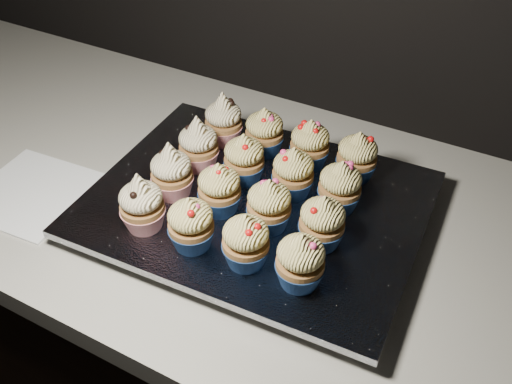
% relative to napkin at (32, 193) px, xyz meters
% --- Properties ---
extents(worktop, '(2.44, 0.64, 0.04)m').
position_rel_napkin_xyz_m(worktop, '(0.40, 0.15, -0.02)').
color(worktop, beige).
rests_on(worktop, cabinet).
extents(napkin, '(0.19, 0.19, 0.00)m').
position_rel_napkin_xyz_m(napkin, '(0.00, 0.00, 0.00)').
color(napkin, white).
rests_on(napkin, worktop).
extents(baking_tray, '(0.46, 0.36, 0.02)m').
position_rel_napkin_xyz_m(baking_tray, '(0.34, 0.12, 0.01)').
color(baking_tray, black).
rests_on(baking_tray, worktop).
extents(foil_lining, '(0.50, 0.40, 0.01)m').
position_rel_napkin_xyz_m(foil_lining, '(0.34, 0.12, 0.03)').
color(foil_lining, silver).
rests_on(foil_lining, baking_tray).
extents(cupcake_0, '(0.06, 0.06, 0.10)m').
position_rel_napkin_xyz_m(cupcake_0, '(0.23, 0.00, 0.07)').
color(cupcake_0, red).
rests_on(cupcake_0, foil_lining).
extents(cupcake_1, '(0.06, 0.06, 0.08)m').
position_rel_napkin_xyz_m(cupcake_1, '(0.31, 0.00, 0.07)').
color(cupcake_1, navy).
rests_on(cupcake_1, foil_lining).
extents(cupcake_2, '(0.06, 0.06, 0.08)m').
position_rel_napkin_xyz_m(cupcake_2, '(0.39, 0.01, 0.07)').
color(cupcake_2, navy).
rests_on(cupcake_2, foil_lining).
extents(cupcake_3, '(0.06, 0.06, 0.08)m').
position_rel_napkin_xyz_m(cupcake_3, '(0.46, 0.01, 0.07)').
color(cupcake_3, navy).
rests_on(cupcake_3, foil_lining).
extents(cupcake_4, '(0.06, 0.06, 0.10)m').
position_rel_napkin_xyz_m(cupcake_4, '(0.22, 0.08, 0.07)').
color(cupcake_4, red).
rests_on(cupcake_4, foil_lining).
extents(cupcake_5, '(0.06, 0.06, 0.08)m').
position_rel_napkin_xyz_m(cupcake_5, '(0.31, 0.08, 0.07)').
color(cupcake_5, navy).
rests_on(cupcake_5, foil_lining).
extents(cupcake_6, '(0.06, 0.06, 0.08)m').
position_rel_napkin_xyz_m(cupcake_6, '(0.38, 0.08, 0.07)').
color(cupcake_6, navy).
rests_on(cupcake_6, foil_lining).
extents(cupcake_7, '(0.06, 0.06, 0.08)m').
position_rel_napkin_xyz_m(cupcake_7, '(0.46, 0.09, 0.07)').
color(cupcake_7, navy).
rests_on(cupcake_7, foil_lining).
extents(cupcake_8, '(0.06, 0.06, 0.10)m').
position_rel_napkin_xyz_m(cupcake_8, '(0.22, 0.15, 0.07)').
color(cupcake_8, red).
rests_on(cupcake_8, foil_lining).
extents(cupcake_9, '(0.06, 0.06, 0.08)m').
position_rel_napkin_xyz_m(cupcake_9, '(0.30, 0.16, 0.07)').
color(cupcake_9, navy).
rests_on(cupcake_9, foil_lining).
extents(cupcake_10, '(0.06, 0.06, 0.08)m').
position_rel_napkin_xyz_m(cupcake_10, '(0.38, 0.16, 0.07)').
color(cupcake_10, navy).
rests_on(cupcake_10, foil_lining).
extents(cupcake_11, '(0.06, 0.06, 0.08)m').
position_rel_napkin_xyz_m(cupcake_11, '(0.45, 0.17, 0.07)').
color(cupcake_11, navy).
rests_on(cupcake_11, foil_lining).
extents(cupcake_12, '(0.06, 0.06, 0.10)m').
position_rel_napkin_xyz_m(cupcake_12, '(0.22, 0.23, 0.07)').
color(cupcake_12, red).
rests_on(cupcake_12, foil_lining).
extents(cupcake_13, '(0.06, 0.06, 0.08)m').
position_rel_napkin_xyz_m(cupcake_13, '(0.30, 0.24, 0.07)').
color(cupcake_13, navy).
rests_on(cupcake_13, foil_lining).
extents(cupcake_14, '(0.06, 0.06, 0.08)m').
position_rel_napkin_xyz_m(cupcake_14, '(0.37, 0.24, 0.07)').
color(cupcake_14, navy).
rests_on(cupcake_14, foil_lining).
extents(cupcake_15, '(0.06, 0.06, 0.08)m').
position_rel_napkin_xyz_m(cupcake_15, '(0.45, 0.25, 0.07)').
color(cupcake_15, navy).
rests_on(cupcake_15, foil_lining).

